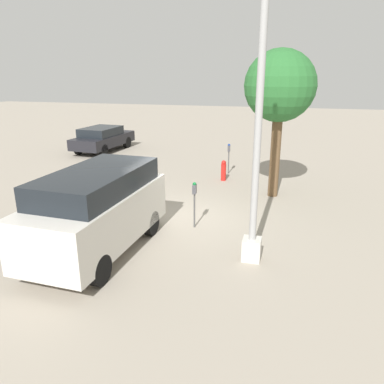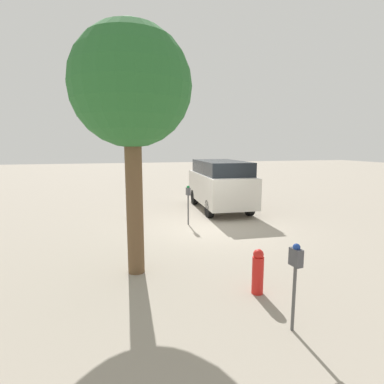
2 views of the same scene
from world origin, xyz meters
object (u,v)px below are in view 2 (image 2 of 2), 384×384
(parking_meter_near, at_px, (188,196))
(lamp_post, at_px, (130,153))
(parking_meter_far, at_px, (295,267))
(street_tree, at_px, (131,89))
(fire_hydrant, at_px, (258,271))
(parked_van, at_px, (220,183))

(parking_meter_near, xyz_separation_m, lamp_post, (1.58, 1.84, 1.45))
(parking_meter_far, distance_m, lamp_post, 8.27)
(street_tree, bearing_deg, fire_hydrant, -125.98)
(lamp_post, bearing_deg, parking_meter_far, -166.47)
(lamp_post, height_order, street_tree, lamp_post)
(fire_hydrant, bearing_deg, parking_meter_far, 179.41)
(street_tree, bearing_deg, lamp_post, -2.34)
(parked_van, xyz_separation_m, street_tree, (-5.73, 3.98, 2.72))
(parking_meter_near, relative_size, parked_van, 0.31)
(parking_meter_near, relative_size, fire_hydrant, 1.60)
(lamp_post, height_order, parked_van, lamp_post)
(parking_meter_far, height_order, street_tree, street_tree)
(parking_meter_near, xyz_separation_m, parked_van, (2.11, -1.93, 0.13))
(lamp_post, distance_m, fire_hydrant, 7.30)
(parking_meter_near, height_order, lamp_post, lamp_post)
(parking_meter_far, height_order, lamp_post, lamp_post)
(parked_van, bearing_deg, lamp_post, 100.83)
(parking_meter_near, bearing_deg, street_tree, 143.67)
(parking_meter_near, relative_size, parking_meter_far, 1.02)
(parked_van, bearing_deg, parking_meter_far, 170.29)
(parking_meter_far, height_order, fire_hydrant, parking_meter_far)
(parking_meter_near, bearing_deg, parking_meter_far, 173.86)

